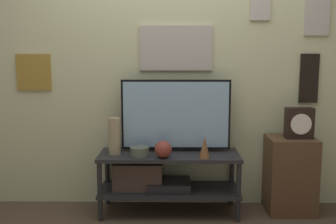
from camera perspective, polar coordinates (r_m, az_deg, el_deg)
wall_back at (r=3.51m, az=0.28°, el=8.29°), size 6.40×0.08×2.70m
media_console at (r=3.41m, az=-1.45°, el=-9.22°), size 1.19×0.43×0.52m
television at (r=3.38m, az=1.14°, el=-0.40°), size 0.94×0.05×0.62m
vase_round_glass at (r=3.20m, az=-0.71°, el=-5.44°), size 0.14×0.14×0.14m
vase_slim_bronze at (r=3.20m, az=5.32°, el=-5.11°), size 0.09×0.09×0.18m
vase_tall_ceramic at (r=3.33m, az=-7.78°, el=-3.48°), size 0.10×0.10×0.31m
vase_wide_bowl at (r=3.26m, az=-4.13°, el=-5.76°), size 0.16×0.16×0.08m
side_table at (r=3.59m, az=17.28°, el=-8.71°), size 0.40×0.35×0.66m
mantel_clock at (r=3.48m, az=18.50°, el=-1.53°), size 0.23×0.11×0.26m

